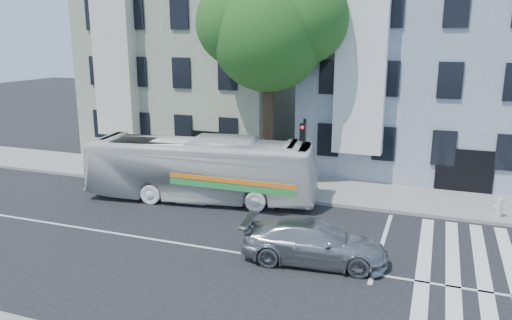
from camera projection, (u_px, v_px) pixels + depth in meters
The scene contains 10 objects.
ground at pixel (191, 245), 18.09m from camera, with size 120.00×120.00×0.00m, color black.
sidewalk_far at pixel (264, 184), 25.35m from camera, with size 80.00×4.00×0.15m, color gray.
building_left at pixel (200, 66), 32.78m from camera, with size 12.00×10.00×11.00m, color gray.
building_right at pixel (423, 71), 28.06m from camera, with size 12.00×10.00×11.00m, color gray.
street_tree at pixel (271, 27), 24.14m from camera, with size 7.30×5.90×11.10m.
bus at pixel (201, 169), 22.85m from camera, with size 10.59×2.48×2.95m, color silver.
sedan at pixel (314, 242), 16.65m from camera, with size 4.84×1.97×1.41m, color #A2A4A8.
hedge at pixel (163, 176), 25.35m from camera, with size 8.50×0.84×0.70m, color #1F6220, non-canonical shape.
traffic_signal at pixel (303, 150), 22.03m from camera, with size 0.41×0.52×3.87m.
fire_hydrant at pixel (499, 207), 20.42m from camera, with size 0.47×0.27×0.84m.
Camera 1 is at (8.06, -14.94, 7.36)m, focal length 35.00 mm.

